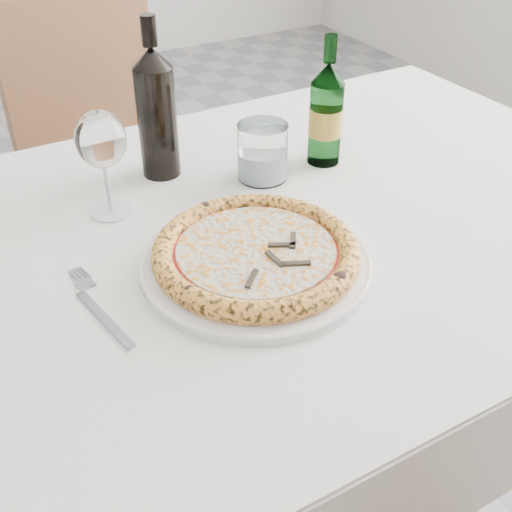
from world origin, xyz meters
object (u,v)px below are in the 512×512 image
object	(u,v)px
chair_far	(107,151)
wine_glass	(101,142)
beer_bottle	(326,114)
wine_bottle	(156,111)
tumbler	(263,155)
pizza	(256,252)
dining_table	(226,275)
plate	(256,262)

from	to	relation	value
chair_far	wine_glass	bearing A→B (deg)	-105.41
beer_bottle	wine_bottle	distance (m)	0.30
chair_far	wine_bottle	world-z (taller)	wine_bottle
tumbler	beer_bottle	size ratio (longest dim) A/B	0.43
tumbler	wine_bottle	distance (m)	0.20
tumbler	beer_bottle	distance (m)	0.14
pizza	tumbler	world-z (taller)	tumbler
pizza	wine_glass	world-z (taller)	wine_glass
dining_table	wine_bottle	xyz separation A→B (m)	(-0.01, 0.24, 0.20)
tumbler	wine_glass	bearing A→B (deg)	176.90
pizza	beer_bottle	world-z (taller)	beer_bottle
plate	tumbler	bearing A→B (deg)	58.32
pizza	wine_glass	bearing A→B (deg)	118.24
wine_glass	beer_bottle	size ratio (longest dim) A/B	0.75
wine_bottle	beer_bottle	bearing A→B (deg)	-20.23
dining_table	tumbler	world-z (taller)	tumbler
chair_far	pizza	distance (m)	0.96
wine_bottle	plate	bearing A→B (deg)	-88.73
wine_glass	plate	bearing A→B (deg)	-61.76
dining_table	beer_bottle	distance (m)	0.35
tumbler	chair_far	bearing A→B (deg)	97.41
wine_glass	chair_far	bearing A→B (deg)	74.59
tumbler	beer_bottle	bearing A→B (deg)	-0.45
wine_glass	dining_table	bearing A→B (deg)	-48.10
wine_glass	pizza	bearing A→B (deg)	-61.76
wine_glass	wine_bottle	bearing A→B (deg)	34.89
pizza	wine_bottle	distance (m)	0.35
chair_far	beer_bottle	bearing A→B (deg)	-72.38
chair_far	tumbler	size ratio (longest dim) A/B	9.23
tumbler	wine_bottle	bearing A→B (deg)	145.82
wine_bottle	wine_glass	bearing A→B (deg)	-145.11
plate	tumbler	distance (m)	0.28
plate	pizza	xyz separation A→B (m)	(-0.00, 0.00, 0.02)
plate	wine_bottle	size ratio (longest dim) A/B	1.20
chair_far	wine_glass	xyz separation A→B (m)	(-0.19, -0.68, 0.35)
plate	tumbler	xyz separation A→B (m)	(0.14, 0.23, 0.03)
plate	pizza	world-z (taller)	pizza
dining_table	tumbler	xyz separation A→B (m)	(0.14, 0.13, 0.12)
dining_table	beer_bottle	world-z (taller)	beer_bottle
pizza	wine_bottle	xyz separation A→B (m)	(-0.01, 0.34, 0.09)
plate	dining_table	bearing A→B (deg)	90.00
pizza	beer_bottle	xyz separation A→B (m)	(0.28, 0.23, 0.07)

